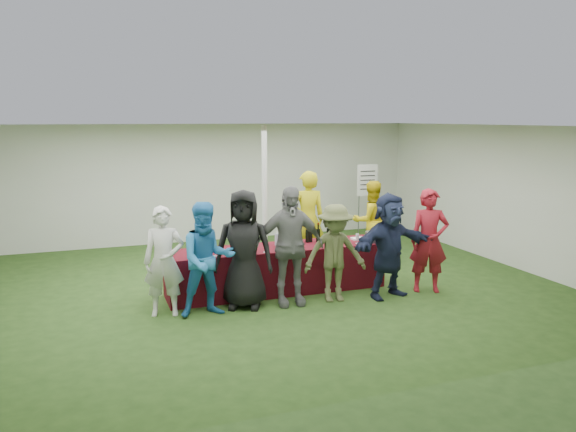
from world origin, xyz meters
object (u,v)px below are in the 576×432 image
object	(u,v)px
customer_3	(289,246)
customer_6	(429,241)
dump_bucket	(373,237)
staff_pourer	(307,220)
wine_list_sign	(367,186)
customer_0	(164,261)
customer_4	(335,253)
customer_1	(207,259)
serving_table	(277,269)
customer_2	(244,249)
staff_back	(371,221)
customer_5	(389,245)

from	to	relation	value
customer_3	customer_6	bearing A→B (deg)	0.64
dump_bucket	staff_pourer	bearing A→B (deg)	113.43
wine_list_sign	customer_3	xyz separation A→B (m)	(-3.13, -3.44, -0.40)
customer_0	customer_4	xyz separation A→B (m)	(2.58, -0.25, -0.03)
customer_6	customer_0	bearing A→B (deg)	-161.68
dump_bucket	customer_1	world-z (taller)	customer_1
dump_bucket	staff_pourer	distance (m)	1.57
customer_6	customer_4	bearing A→B (deg)	-159.70
staff_pourer	customer_4	size ratio (longest dim) A/B	1.22
serving_table	wine_list_sign	xyz separation A→B (m)	(3.09, 2.74, 0.94)
customer_0	customer_4	size ratio (longest dim) A/B	1.04
customer_1	serving_table	bearing A→B (deg)	29.16
customer_0	customer_3	size ratio (longest dim) A/B	0.87
customer_1	customer_2	size ratio (longest dim) A/B	0.93
staff_back	customer_2	world-z (taller)	customer_2
customer_4	customer_5	distance (m)	0.90
customer_1	customer_4	world-z (taller)	customer_1
customer_2	customer_4	xyz separation A→B (m)	(1.40, -0.20, -0.13)
wine_list_sign	customer_2	world-z (taller)	wine_list_sign
serving_table	customer_2	distance (m)	1.06
customer_1	customer_5	size ratio (longest dim) A/B	0.99
serving_table	staff_pourer	size ratio (longest dim) A/B	1.93
staff_back	customer_1	bearing A→B (deg)	33.33
dump_bucket	customer_3	size ratio (longest dim) A/B	0.14
wine_list_sign	customer_4	size ratio (longest dim) A/B	1.18
staff_pourer	customer_5	distance (m)	2.17
wine_list_sign	customer_4	xyz separation A→B (m)	(-2.40, -3.53, -0.55)
serving_table	customer_6	bearing A→B (deg)	-19.94
dump_bucket	customer_0	world-z (taller)	customer_0
serving_table	customer_2	bearing A→B (deg)	-140.80
customer_1	customer_5	distance (m)	2.89
customer_3	customer_4	bearing A→B (deg)	-2.69
dump_bucket	customer_4	world-z (taller)	customer_4
staff_pourer	customer_2	xyz separation A→B (m)	(-1.74, -1.80, -0.03)
dump_bucket	staff_back	size ratio (longest dim) A/B	0.16
customer_3	customer_1	bearing A→B (deg)	-172.67
customer_2	customer_3	xyz separation A→B (m)	(0.68, -0.11, 0.02)
customer_3	customer_5	distance (m)	1.63
staff_pourer	staff_back	distance (m)	1.41
dump_bucket	customer_6	distance (m)	0.94
customer_0	customer_3	world-z (taller)	customer_3
serving_table	staff_pourer	world-z (taller)	staff_pourer
customer_1	customer_3	xyz separation A→B (m)	(1.27, 0.06, 0.09)
customer_1	customer_3	bearing A→B (deg)	1.90
wine_list_sign	staff_back	xyz separation A→B (m)	(-0.67, -1.44, -0.51)
serving_table	customer_6	size ratio (longest dim) A/B	2.11
staff_back	customer_0	bearing A→B (deg)	27.46
customer_3	customer_4	xyz separation A→B (m)	(0.72, -0.09, -0.15)
wine_list_sign	customer_2	xyz separation A→B (m)	(-3.81, -3.33, -0.42)
dump_bucket	customer_3	world-z (taller)	customer_3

